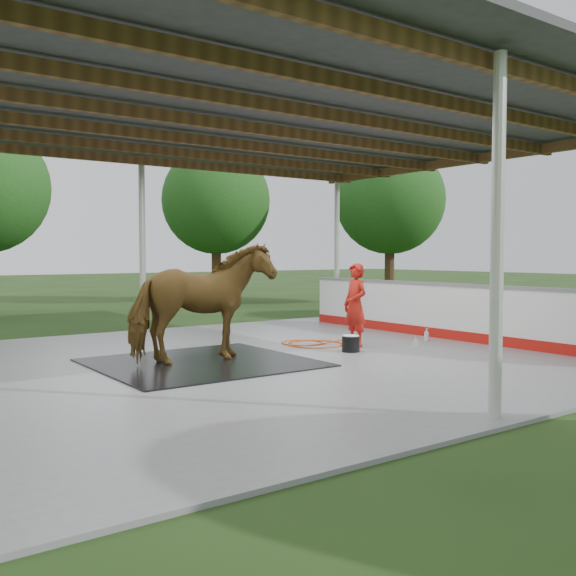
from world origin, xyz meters
TOP-DOWN VIEW (x-y plane):
  - ground at (0.00, 0.00)m, footprint 100.00×100.00m
  - concrete_slab at (0.00, 0.00)m, footprint 12.00×10.00m
  - pavilion_structure at (0.00, -0.00)m, footprint 12.60×10.60m
  - dasher_board at (4.60, 0.00)m, footprint 0.16×8.00m
  - tree_belt at (0.30, 0.90)m, footprint 28.00×28.00m
  - rubber_mat at (-0.95, 0.13)m, footprint 3.25×3.04m
  - horse at (-0.95, 0.13)m, footprint 2.31×1.13m
  - handler at (2.30, 0.12)m, footprint 0.41×0.60m
  - wash_bucket at (1.79, -0.34)m, footprint 0.32×0.32m
  - soap_bottle_a at (3.96, -0.17)m, footprint 0.10×0.10m
  - soap_bottle_b at (3.13, -0.65)m, footprint 0.13×0.13m
  - hose_coil at (1.82, 0.85)m, footprint 1.78×1.25m

SIDE VIEW (x-z plane):
  - ground at x=0.00m, z-range 0.00..0.00m
  - concrete_slab at x=0.00m, z-range 0.00..0.05m
  - hose_coil at x=1.82m, z-range 0.05..0.07m
  - rubber_mat at x=-0.95m, z-range 0.05..0.07m
  - soap_bottle_b at x=3.13m, z-range 0.05..0.25m
  - soap_bottle_a at x=3.96m, z-range 0.05..0.31m
  - wash_bucket at x=1.79m, z-range 0.05..0.35m
  - dasher_board at x=4.60m, z-range 0.02..1.17m
  - handler at x=2.30m, z-range 0.05..1.62m
  - horse at x=-0.95m, z-range 0.07..1.98m
  - tree_belt at x=0.30m, z-range 0.89..6.69m
  - pavilion_structure at x=0.00m, z-range 1.94..5.99m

